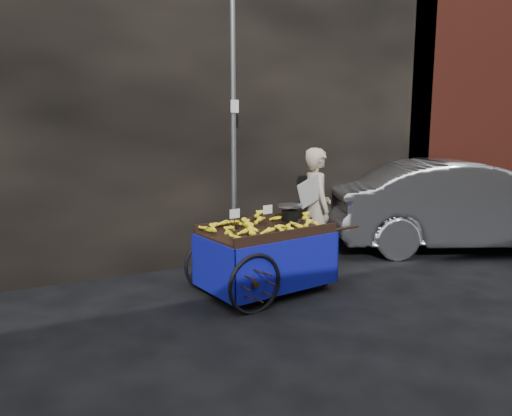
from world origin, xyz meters
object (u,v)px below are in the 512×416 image
banana_cart (262,237)px  plastic_bag (317,269)px  parked_car (466,205)px  vendor (317,208)px

banana_cart → plastic_bag: bearing=1.0°
banana_cart → parked_car: bearing=-2.6°
vendor → plastic_bag: vendor is taller
parked_car → vendor: bearing=110.1°
plastic_bag → parked_car: parked_car is taller
vendor → parked_car: vendor is taller
banana_cart → vendor: vendor is taller
vendor → banana_cart: bearing=131.2°
vendor → plastic_bag: size_ratio=5.85×
banana_cart → vendor: bearing=18.9°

